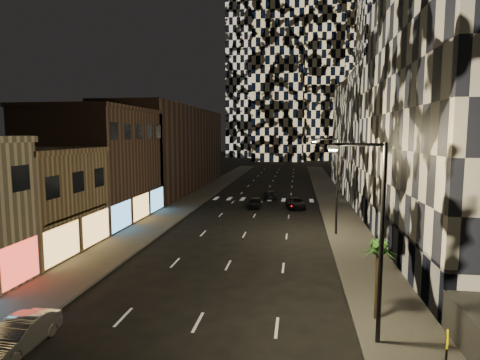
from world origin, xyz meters
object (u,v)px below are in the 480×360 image
(streetlight_far, at_px, (335,179))
(car_silver_parked, at_px, (20,335))
(streetlight_near, at_px, (376,229))
(car_dark_rightlane, at_px, (296,203))
(ped_sign, at_px, (447,350))
(car_dark_oncoming, at_px, (271,195))
(car_dark_midlane, at_px, (255,203))
(palm_tree, at_px, (379,254))

(streetlight_far, bearing_deg, car_silver_parked, -124.31)
(streetlight_near, xyz_separation_m, car_dark_rightlane, (-3.59, 33.51, -4.68))
(car_silver_parked, height_order, ped_sign, ped_sign)
(car_dark_oncoming, distance_m, ped_sign, 44.66)
(car_dark_midlane, relative_size, car_dark_oncoming, 0.89)
(ped_sign, bearing_deg, palm_tree, 121.14)
(ped_sign, bearing_deg, car_silver_parked, -163.97)
(car_silver_parked, xyz_separation_m, car_dark_rightlane, (11.89, 36.20, -0.03))
(streetlight_far, distance_m, car_silver_parked, 27.86)
(palm_tree, bearing_deg, streetlight_near, -104.84)
(streetlight_far, xyz_separation_m, car_silver_parked, (-15.49, -22.69, -4.65))
(streetlight_far, relative_size, ped_sign, 3.82)
(car_silver_parked, xyz_separation_m, car_dark_oncoming, (8.20, 43.11, -0.07))
(streetlight_far, distance_m, car_dark_oncoming, 22.19)
(car_dark_midlane, bearing_deg, car_dark_oncoming, 79.25)
(car_dark_rightlane, bearing_deg, car_dark_midlane, 177.32)
(palm_tree, bearing_deg, ped_sign, -76.72)
(car_dark_rightlane, bearing_deg, streetlight_near, -90.28)
(streetlight_far, distance_m, car_dark_midlane, 16.55)
(car_silver_parked, height_order, car_dark_midlane, car_silver_parked)
(car_dark_oncoming, bearing_deg, streetlight_near, 94.71)
(car_silver_parked, height_order, palm_tree, palm_tree)
(ped_sign, xyz_separation_m, palm_tree, (-1.34, 5.68, 1.79))
(streetlight_far, xyz_separation_m, car_dark_midlane, (-8.87, 13.17, -4.69))
(car_silver_parked, bearing_deg, car_dark_midlane, 79.57)
(car_dark_midlane, xyz_separation_m, palm_tree, (9.51, -30.73, 2.86))
(car_dark_oncoming, height_order, car_dark_rightlane, car_dark_rightlane)
(streetlight_far, height_order, car_dark_midlane, streetlight_far)
(palm_tree, bearing_deg, car_dark_oncoming, 101.79)
(ped_sign, bearing_deg, car_dark_oncoming, 119.84)
(car_dark_rightlane, relative_size, ped_sign, 2.05)
(car_silver_parked, relative_size, car_dark_midlane, 1.10)
(ped_sign, distance_m, palm_tree, 6.11)
(car_dark_midlane, height_order, ped_sign, ped_sign)
(ped_sign, bearing_deg, streetlight_near, 139.31)
(streetlight_near, relative_size, car_silver_parked, 2.12)
(car_dark_midlane, relative_size, palm_tree, 0.95)
(streetlight_far, distance_m, car_dark_rightlane, 14.74)
(streetlight_near, distance_m, palm_tree, 3.12)
(streetlight_near, xyz_separation_m, car_silver_parked, (-15.49, -2.69, -4.65))
(car_dark_midlane, bearing_deg, car_silver_parked, -98.89)
(streetlight_near, bearing_deg, car_dark_midlane, 104.97)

